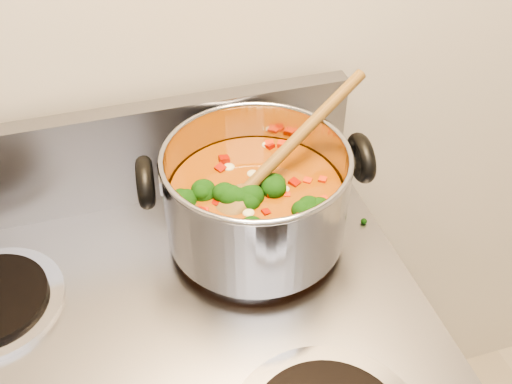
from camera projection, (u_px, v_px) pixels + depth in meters
The scene contains 3 objects.
stockpot at pixel (256, 198), 0.77m from camera, with size 0.31×0.25×0.15m.
wooden_spoon at pixel (266, 169), 0.75m from camera, with size 0.27×0.16×0.12m.
cooktop_crumbs at pixel (230, 298), 0.73m from camera, with size 0.22×0.30×0.01m.
Camera 1 is at (-0.05, 0.78, 1.51)m, focal length 40.00 mm.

